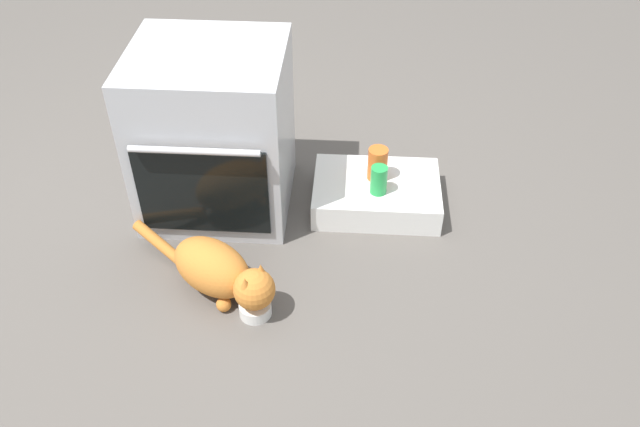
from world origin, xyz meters
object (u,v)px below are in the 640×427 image
oven (214,132)px  soda_can (379,180)px  cat (219,271)px  food_bowl (255,308)px  pantry_cabinet (376,193)px  sauce_jar (378,164)px

oven → soda_can: 0.67m
cat → soda_can: bearing=73.7°
food_bowl → pantry_cabinet: bearing=56.2°
pantry_cabinet → soda_can: 0.13m
pantry_cabinet → food_bowl: size_ratio=4.54×
food_bowl → soda_can: (0.42, 0.56, 0.15)m
cat → sauce_jar: 0.79m
pantry_cabinet → cat: (-0.55, -0.53, 0.05)m
food_bowl → soda_can: soda_can is taller
food_bowl → sauce_jar: size_ratio=0.81×
soda_can → oven: bearing=175.1°
oven → food_bowl: size_ratio=5.95×
food_bowl → soda_can: bearing=53.1°
food_bowl → sauce_jar: sauce_jar is taller
pantry_cabinet → oven: bearing=-179.5°
pantry_cabinet → sauce_jar: 0.13m
cat → sauce_jar: (0.55, 0.57, 0.08)m
food_bowl → cat: cat is taller
sauce_jar → soda_can: bearing=-86.9°
pantry_cabinet → soda_can: size_ratio=4.29×
oven → pantry_cabinet: size_ratio=1.31×
oven → cat: bearing=-79.8°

